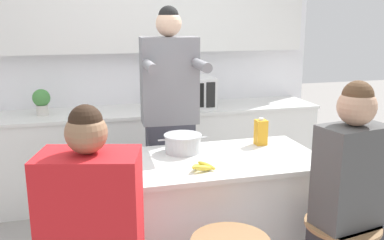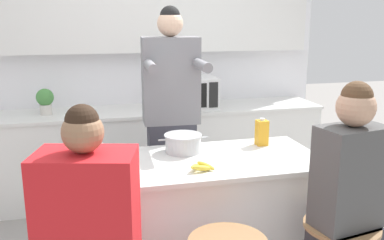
% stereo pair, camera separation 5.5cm
% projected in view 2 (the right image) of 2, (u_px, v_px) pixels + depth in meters
% --- Properties ---
extents(wall_back, '(3.68, 0.22, 2.70)m').
position_uv_depth(wall_back, '(149.00, 43.00, 4.42)').
color(wall_back, white).
rests_on(wall_back, ground_plane).
extents(back_counter, '(3.41, 0.63, 0.90)m').
position_uv_depth(back_counter, '(156.00, 152.00, 4.40)').
color(back_counter, white).
rests_on(back_counter, ground_plane).
extents(kitchen_island, '(1.68, 0.76, 0.90)m').
position_uv_depth(kitchen_island, '(195.00, 222.00, 2.89)').
color(kitchen_island, black).
rests_on(kitchen_island, ground_plane).
extents(person_cooking, '(0.46, 0.61, 1.89)m').
position_uv_depth(person_cooking, '(171.00, 129.00, 3.37)').
color(person_cooking, '#383842').
rests_on(person_cooking, ground_plane).
extents(person_seated_near, '(0.40, 0.32, 1.49)m').
position_uv_depth(person_seated_near, '(345.00, 223.00, 2.36)').
color(person_seated_near, '#333338').
rests_on(person_seated_near, ground_plane).
extents(cooking_pot, '(0.35, 0.26, 0.12)m').
position_uv_depth(cooking_pot, '(183.00, 143.00, 2.94)').
color(cooking_pot, '#B7BABC').
rests_on(cooking_pot, kitchen_island).
extents(fruit_bowl, '(0.22, 0.22, 0.08)m').
position_uv_depth(fruit_bowl, '(87.00, 151.00, 2.84)').
color(fruit_bowl, silver).
rests_on(fruit_bowl, kitchen_island).
extents(coffee_cup_near, '(0.11, 0.07, 0.08)m').
position_uv_depth(coffee_cup_near, '(107.00, 166.00, 2.56)').
color(coffee_cup_near, '#4C7099').
rests_on(coffee_cup_near, kitchen_island).
extents(banana_bunch, '(0.17, 0.12, 0.06)m').
position_uv_depth(banana_bunch, '(201.00, 167.00, 2.58)').
color(banana_bunch, yellow).
rests_on(banana_bunch, kitchen_island).
extents(juice_carton, '(0.08, 0.08, 0.20)m').
position_uv_depth(juice_carton, '(262.00, 132.00, 3.09)').
color(juice_carton, gold).
rests_on(juice_carton, kitchen_island).
extents(microwave, '(0.50, 0.39, 0.31)m').
position_uv_depth(microwave, '(191.00, 92.00, 4.31)').
color(microwave, white).
rests_on(microwave, back_counter).
extents(potted_plant, '(0.16, 0.16, 0.25)m').
position_uv_depth(potted_plant, '(45.00, 100.00, 4.01)').
color(potted_plant, beige).
rests_on(potted_plant, back_counter).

